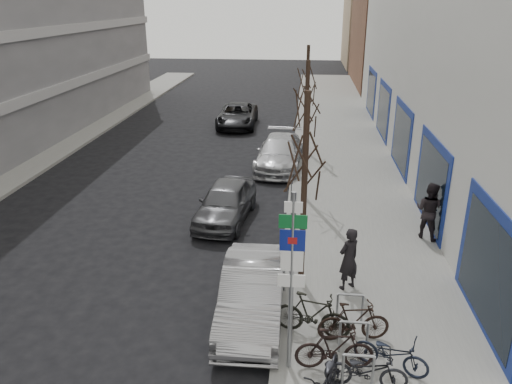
% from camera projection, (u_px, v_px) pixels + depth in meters
% --- Properties ---
extents(ground, '(120.00, 120.00, 0.00)m').
position_uv_depth(ground, '(181.00, 364.00, 11.07)').
color(ground, black).
rests_on(ground, ground).
extents(sidewalk_east, '(5.00, 70.00, 0.15)m').
position_uv_depth(sidewalk_east, '(351.00, 200.00, 19.90)').
color(sidewalk_east, slate).
rests_on(sidewalk_east, ground).
extents(brick_building_far, '(12.00, 14.00, 8.00)m').
position_uv_depth(brick_building_far, '(423.00, 41.00, 45.53)').
color(brick_building_far, brown).
rests_on(brick_building_far, ground).
extents(tan_building_far, '(13.00, 12.00, 9.00)m').
position_uv_depth(tan_building_far, '(401.00, 27.00, 59.22)').
color(tan_building_far, '#937A5B').
rests_on(tan_building_far, ground).
extents(highway_sign_pole, '(0.55, 0.10, 4.20)m').
position_uv_depth(highway_sign_pole, '(292.00, 273.00, 9.95)').
color(highway_sign_pole, gray).
rests_on(highway_sign_pole, ground).
extents(bike_rack, '(0.66, 2.26, 0.83)m').
position_uv_depth(bike_rack, '(354.00, 333.00, 11.04)').
color(bike_rack, gray).
rests_on(bike_rack, sidewalk_east).
extents(tree_near, '(1.80, 1.80, 5.50)m').
position_uv_depth(tree_near, '(306.00, 146.00, 12.59)').
color(tree_near, black).
rests_on(tree_near, ground).
extents(tree_mid, '(1.80, 1.80, 5.50)m').
position_uv_depth(tree_mid, '(307.00, 98.00, 18.62)').
color(tree_mid, black).
rests_on(tree_mid, ground).
extents(tree_far, '(1.80, 1.80, 5.50)m').
position_uv_depth(tree_far, '(308.00, 74.00, 24.66)').
color(tree_far, black).
rests_on(tree_far, ground).
extents(meter_front, '(0.10, 0.08, 1.27)m').
position_uv_depth(meter_front, '(284.00, 266.00, 13.32)').
color(meter_front, gray).
rests_on(meter_front, sidewalk_east).
extents(meter_mid, '(0.10, 0.08, 1.27)m').
position_uv_depth(meter_mid, '(291.00, 192.00, 18.43)').
color(meter_mid, gray).
rests_on(meter_mid, sidewalk_east).
extents(meter_back, '(0.10, 0.08, 1.27)m').
position_uv_depth(meter_back, '(295.00, 150.00, 23.53)').
color(meter_back, gray).
rests_on(meter_back, sidewalk_east).
extents(bike_near_left, '(1.08, 2.06, 1.20)m').
position_uv_depth(bike_near_left, '(327.00, 381.00, 9.53)').
color(bike_near_left, black).
rests_on(bike_near_left, sidewalk_east).
extents(bike_near_right, '(1.74, 0.65, 1.04)m').
position_uv_depth(bike_near_right, '(335.00, 348.00, 10.55)').
color(bike_near_right, black).
rests_on(bike_near_right, sidewalk_east).
extents(bike_mid_curb, '(1.67, 1.06, 0.98)m').
position_uv_depth(bike_mid_curb, '(391.00, 351.00, 10.52)').
color(bike_mid_curb, black).
rests_on(bike_mid_curb, sidewalk_east).
extents(bike_mid_inner, '(1.91, 0.93, 1.11)m').
position_uv_depth(bike_mid_inner, '(312.00, 314.00, 11.63)').
color(bike_mid_inner, black).
rests_on(bike_mid_inner, sidewalk_east).
extents(bike_far_curb, '(1.70, 0.62, 1.02)m').
position_uv_depth(bike_far_curb, '(366.00, 367.00, 10.02)').
color(bike_far_curb, black).
rests_on(bike_far_curb, sidewalk_east).
extents(bike_far_inner, '(1.75, 0.76, 1.03)m').
position_uv_depth(bike_far_inner, '(354.00, 321.00, 11.44)').
color(bike_far_inner, black).
rests_on(bike_far_inner, sidewalk_east).
extents(parked_car_front, '(1.59, 4.35, 1.42)m').
position_uv_depth(parked_car_front, '(252.00, 293.00, 12.45)').
color(parked_car_front, '#97979C').
rests_on(parked_car_front, ground).
extents(parked_car_mid, '(2.11, 4.31, 1.42)m').
position_uv_depth(parked_car_mid, '(226.00, 202.00, 18.07)').
color(parked_car_mid, '#4A4B4F').
rests_on(parked_car_mid, ground).
extents(parked_car_back, '(2.32, 5.14, 1.46)m').
position_uv_depth(parked_car_back, '(280.00, 153.00, 23.77)').
color(parked_car_back, '#B3B4B9').
rests_on(parked_car_back, ground).
extents(lane_car, '(2.47, 5.12, 1.40)m').
position_uv_depth(lane_car, '(237.00, 115.00, 31.54)').
color(lane_car, black).
rests_on(lane_car, ground).
extents(pedestrian_near, '(0.78, 0.74, 1.79)m').
position_uv_depth(pedestrian_near, '(349.00, 259.00, 13.41)').
color(pedestrian_near, black).
rests_on(pedestrian_near, sidewalk_east).
extents(pedestrian_far, '(0.86, 0.83, 1.95)m').
position_uv_depth(pedestrian_far, '(429.00, 210.00, 16.29)').
color(pedestrian_far, black).
rests_on(pedestrian_far, sidewalk_east).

